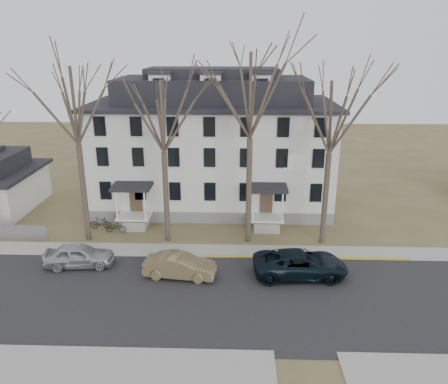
{
  "coord_description": "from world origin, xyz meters",
  "views": [
    {
      "loc": [
        0.17,
        -19.87,
        14.09
      ],
      "look_at": [
        -0.76,
        9.0,
        4.14
      ],
      "focal_mm": 35.0,
      "sensor_mm": 36.0,
      "label": 1
    }
  ],
  "objects_px": {
    "tree_center": "(251,90)",
    "car_tan": "(180,266)",
    "tree_mid_left": "(162,112)",
    "tree_mid_right": "(332,112)",
    "bicycle_right": "(101,223)",
    "tree_far_left": "(74,100)",
    "car_silver": "(79,256)",
    "boarding_house": "(213,146)",
    "bicycle_left": "(116,228)",
    "car_navy": "(300,264)"
  },
  "relations": [
    {
      "from": "tree_mid_left",
      "to": "car_silver",
      "type": "bearing_deg",
      "value": -140.98
    },
    {
      "from": "car_tan",
      "to": "car_navy",
      "type": "bearing_deg",
      "value": -80.77
    },
    {
      "from": "tree_center",
      "to": "bicycle_left",
      "type": "distance_m",
      "value": 14.82
    },
    {
      "from": "car_silver",
      "to": "bicycle_left",
      "type": "bearing_deg",
      "value": -15.66
    },
    {
      "from": "tree_mid_right",
      "to": "car_navy",
      "type": "bearing_deg",
      "value": -114.82
    },
    {
      "from": "tree_mid_right",
      "to": "bicycle_right",
      "type": "relative_size",
      "value": 7.77
    },
    {
      "from": "boarding_house",
      "to": "tree_far_left",
      "type": "bearing_deg",
      "value": -137.82
    },
    {
      "from": "bicycle_right",
      "to": "tree_center",
      "type": "bearing_deg",
      "value": -102.68
    },
    {
      "from": "boarding_house",
      "to": "tree_mid_left",
      "type": "height_order",
      "value": "tree_mid_left"
    },
    {
      "from": "tree_center",
      "to": "tree_mid_right",
      "type": "relative_size",
      "value": 1.15
    },
    {
      "from": "car_silver",
      "to": "bicycle_left",
      "type": "xyz_separation_m",
      "value": [
        0.97,
        5.39,
        -0.35
      ]
    },
    {
      "from": "tree_center",
      "to": "tree_mid_left",
      "type": "bearing_deg",
      "value": 180.0
    },
    {
      "from": "tree_mid_right",
      "to": "car_tan",
      "type": "distance_m",
      "value": 14.33
    },
    {
      "from": "tree_center",
      "to": "car_silver",
      "type": "height_order",
      "value": "tree_center"
    },
    {
      "from": "tree_center",
      "to": "tree_far_left",
      "type": "bearing_deg",
      "value": 180.0
    },
    {
      "from": "boarding_house",
      "to": "car_silver",
      "type": "relative_size",
      "value": 4.62
    },
    {
      "from": "car_silver",
      "to": "boarding_house",
      "type": "bearing_deg",
      "value": -38.99
    },
    {
      "from": "car_silver",
      "to": "car_tan",
      "type": "bearing_deg",
      "value": -105.28
    },
    {
      "from": "bicycle_left",
      "to": "car_navy",
      "type": "bearing_deg",
      "value": -116.11
    },
    {
      "from": "tree_mid_right",
      "to": "car_silver",
      "type": "distance_m",
      "value": 19.36
    },
    {
      "from": "car_silver",
      "to": "car_tan",
      "type": "relative_size",
      "value": 0.99
    },
    {
      "from": "tree_far_left",
      "to": "car_navy",
      "type": "distance_m",
      "value": 18.61
    },
    {
      "from": "car_tan",
      "to": "bicycle_left",
      "type": "bearing_deg",
      "value": 48.04
    },
    {
      "from": "car_navy",
      "to": "bicycle_right",
      "type": "relative_size",
      "value": 3.61
    },
    {
      "from": "tree_center",
      "to": "bicycle_right",
      "type": "height_order",
      "value": "tree_center"
    },
    {
      "from": "tree_mid_right",
      "to": "car_navy",
      "type": "relative_size",
      "value": 2.15
    },
    {
      "from": "boarding_house",
      "to": "tree_center",
      "type": "relative_size",
      "value": 1.41
    },
    {
      "from": "tree_center",
      "to": "car_silver",
      "type": "xyz_separation_m",
      "value": [
        -11.2,
        -4.21,
        -10.32
      ]
    },
    {
      "from": "tree_far_left",
      "to": "bicycle_right",
      "type": "bearing_deg",
      "value": 78.42
    },
    {
      "from": "tree_mid_right",
      "to": "car_tan",
      "type": "bearing_deg",
      "value": -151.38
    },
    {
      "from": "boarding_house",
      "to": "tree_far_left",
      "type": "relative_size",
      "value": 1.52
    },
    {
      "from": "tree_mid_left",
      "to": "tree_center",
      "type": "bearing_deg",
      "value": 0.0
    },
    {
      "from": "tree_center",
      "to": "car_tan",
      "type": "distance_m",
      "value": 12.46
    },
    {
      "from": "car_navy",
      "to": "bicycle_left",
      "type": "relative_size",
      "value": 3.69
    },
    {
      "from": "tree_mid_left",
      "to": "bicycle_left",
      "type": "distance_m",
      "value": 10.18
    },
    {
      "from": "tree_mid_left",
      "to": "car_navy",
      "type": "height_order",
      "value": "tree_mid_left"
    },
    {
      "from": "tree_mid_right",
      "to": "bicycle_left",
      "type": "xyz_separation_m",
      "value": [
        -15.73,
        1.18,
        -9.18
      ]
    },
    {
      "from": "tree_far_left",
      "to": "car_tan",
      "type": "relative_size",
      "value": 3.03
    },
    {
      "from": "tree_mid_right",
      "to": "tree_center",
      "type": "bearing_deg",
      "value": 180.0
    },
    {
      "from": "boarding_house",
      "to": "tree_center",
      "type": "height_order",
      "value": "tree_center"
    },
    {
      "from": "tree_mid_left",
      "to": "boarding_house",
      "type": "bearing_deg",
      "value": 69.8
    },
    {
      "from": "car_silver",
      "to": "bicycle_right",
      "type": "distance_m",
      "value": 6.06
    },
    {
      "from": "tree_mid_left",
      "to": "tree_mid_right",
      "type": "xyz_separation_m",
      "value": [
        11.5,
        0.0,
        0.0
      ]
    },
    {
      "from": "tree_far_left",
      "to": "tree_mid_right",
      "type": "relative_size",
      "value": 1.08
    },
    {
      "from": "tree_far_left",
      "to": "tree_mid_right",
      "type": "bearing_deg",
      "value": 0.0
    },
    {
      "from": "boarding_house",
      "to": "bicycle_left",
      "type": "height_order",
      "value": "boarding_house"
    },
    {
      "from": "car_tan",
      "to": "bicycle_left",
      "type": "distance_m",
      "value": 8.8
    },
    {
      "from": "car_navy",
      "to": "bicycle_left",
      "type": "xyz_separation_m",
      "value": [
        -13.4,
        6.21,
        -0.4
      ]
    },
    {
      "from": "tree_mid_left",
      "to": "car_silver",
      "type": "xyz_separation_m",
      "value": [
        -5.2,
        -4.21,
        -8.84
      ]
    },
    {
      "from": "boarding_house",
      "to": "car_silver",
      "type": "distance_m",
      "value": 15.54
    }
  ]
}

